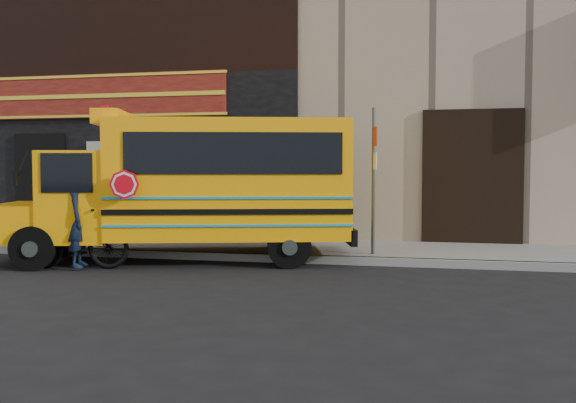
% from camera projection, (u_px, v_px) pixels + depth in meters
% --- Properties ---
extents(ground, '(120.00, 120.00, 0.00)m').
position_uv_depth(ground, '(227.00, 285.00, 10.01)').
color(ground, black).
rests_on(ground, ground).
extents(curb, '(40.00, 0.20, 0.15)m').
position_uv_depth(curb, '(268.00, 258.00, 12.54)').
color(curb, gray).
rests_on(curb, ground).
extents(sidewalk, '(40.00, 3.00, 0.15)m').
position_uv_depth(sidewalk, '(285.00, 249.00, 14.00)').
color(sidewalk, slate).
rests_on(sidewalk, ground).
extents(building, '(20.00, 10.70, 12.00)m').
position_uv_depth(building, '(329.00, 30.00, 19.89)').
color(building, tan).
rests_on(building, sidewalk).
extents(school_bus, '(7.22, 3.90, 2.92)m').
position_uv_depth(school_bus, '(196.00, 185.00, 12.51)').
color(school_bus, black).
rests_on(school_bus, ground).
extents(sign_pole, '(0.12, 0.25, 3.01)m').
position_uv_depth(sign_pole, '(374.00, 177.00, 12.45)').
color(sign_pole, '#3F4743').
rests_on(sign_pole, ground).
extents(bicycle, '(2.02, 0.85, 1.18)m').
position_uv_depth(bicycle, '(76.00, 237.00, 11.65)').
color(bicycle, black).
rests_on(bicycle, ground).
extents(cyclist, '(0.57, 0.71, 1.70)m').
position_uv_depth(cyclist, '(79.00, 223.00, 11.55)').
color(cyclist, black).
rests_on(cyclist, ground).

